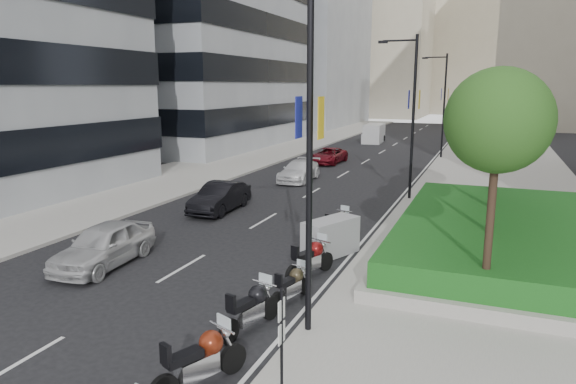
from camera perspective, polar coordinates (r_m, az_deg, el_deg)
The scene contains 29 objects.
ground at distance 14.96m, azimuth -15.34°, elevation -13.81°, with size 160.00×160.00×0.00m, color black.
sidewalk_right at distance 41.13m, azimuth 22.35°, elevation 2.10°, with size 10.00×100.00×0.15m, color #9E9B93.
sidewalk_left at distance 45.90m, azimuth -4.86°, elevation 3.87°, with size 8.00×100.00×0.15m, color #9E9B93.
lane_edge at distance 41.40m, azimuth 15.00°, elevation 2.55°, with size 0.12×100.00×0.01m, color silver.
lane_centre at distance 42.31m, azimuth 7.99°, elevation 3.03°, with size 0.12×100.00×0.01m, color silver.
building_grey_far at distance 87.33m, azimuth -0.14°, elevation 17.46°, with size 22.00×26.00×30.00m, color gray.
building_cream_left at distance 114.24m, azimuth 8.68°, elevation 17.00°, with size 26.00×24.00×34.00m, color #B7AD93.
building_cream_centre at distance 131.41m, azimuth 19.71°, elevation 16.64°, with size 30.00×24.00×38.00m, color #B7AD93.
planter at distance 21.56m, azimuth 25.24°, elevation -5.56°, with size 10.00×14.00×0.40m, color #A39F97.
hedge at distance 21.40m, azimuth 25.38°, elevation -4.02°, with size 9.40×13.40×0.80m, color #164C15.
tree_0 at distance 14.67m, azimuth 22.34°, elevation 7.26°, with size 2.80×2.80×6.30m.
tree_1 at distance 18.67m, azimuth 22.30°, elevation 8.05°, with size 2.80×2.80×6.30m.
tree_2 at distance 22.66m, azimuth 22.28°, elevation 8.56°, with size 2.80×2.80×6.30m.
tree_3 at distance 26.66m, azimuth 22.26°, elevation 8.91°, with size 2.80×2.80×6.30m.
lamp_post_0 at distance 12.46m, azimuth 1.74°, elevation 5.82°, with size 2.34×0.45×9.00m.
lamp_post_1 at distance 28.98m, azimuth 13.48°, elevation 8.90°, with size 2.34×0.45×9.00m.
lamp_post_2 at distance 46.85m, azimuth 16.79°, elevation 9.71°, with size 2.34×0.45×9.00m.
parking_sign at distance 10.56m, azimuth -0.71°, elevation -15.87°, with size 0.06×0.32×2.50m.
motorcycle_1 at distance 11.58m, azimuth -9.59°, elevation -17.90°, with size 1.18×2.32×1.23m.
motorcycle_2 at distance 13.83m, azimuth -4.05°, elevation -12.72°, with size 0.88×2.32×1.17m.
motorcycle_3 at distance 15.53m, azimuth 0.49°, elevation -10.27°, with size 0.75×1.95×0.99m.
motorcycle_4 at distance 17.41m, azimuth 2.57°, elevation -7.44°, with size 1.06×2.27×1.18m.
motorcycle_5 at distance 19.53m, azimuth 4.76°, elevation -5.07°, with size 1.83×2.53×1.43m.
motorcycle_6 at distance 21.79m, azimuth 5.56°, elevation -3.61°, with size 0.86×2.19×1.11m.
car_a at distance 19.55m, azimuth -19.77°, elevation -5.53°, with size 1.82×4.53×1.54m, color #BCBCBE.
car_b at distance 26.48m, azimuth -7.57°, elevation -0.58°, with size 1.56×4.48×1.48m, color black.
car_c at distance 34.73m, azimuth 1.23°, elevation 2.37°, with size 1.92×4.72×1.37m, color silver.
car_d at distance 42.72m, azimuth 4.53°, elevation 4.05°, with size 2.13×4.61×1.28m, color maroon.
delivery_van at distance 59.06m, azimuth 9.51°, elevation 6.37°, with size 2.15×4.98×2.04m.
Camera 1 is at (8.38, -10.64, 6.36)m, focal length 32.00 mm.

